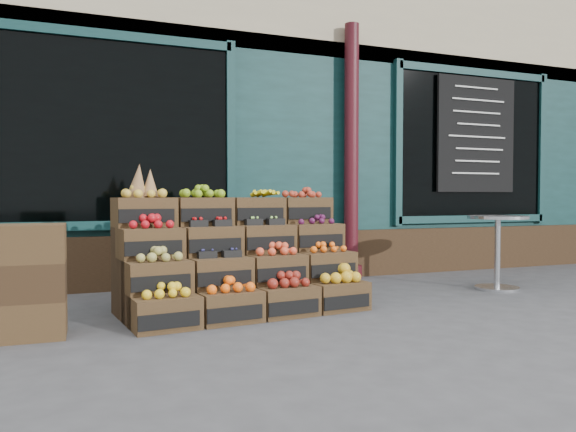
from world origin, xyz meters
name	(u,v)px	position (x,y,z in m)	size (l,w,h in m)	color
ground	(340,318)	(0.00, 0.00, 0.00)	(60.00, 60.00, 0.00)	#404043
shop_facade	(202,116)	(0.00, 5.11, 2.40)	(12.00, 6.24, 4.80)	#0E3130
crate_display	(238,265)	(-0.71, 0.65, 0.41)	(2.21, 1.25, 1.32)	#442F1A
spare_crates	(25,281)	(-2.45, 0.23, 0.42)	(0.57, 0.40, 0.83)	#442F1A
bistro_table	(497,244)	(2.28, 0.65, 0.51)	(0.65, 0.65, 0.82)	#B5B7BD
shopkeeper	(139,191)	(-1.32, 2.85, 1.10)	(0.80, 0.53, 2.21)	#195826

